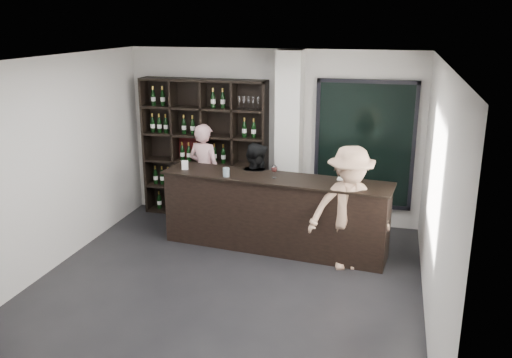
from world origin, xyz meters
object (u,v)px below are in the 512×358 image
(taster_black, at_px, (255,190))
(taster_pink, at_px, (205,172))
(customer, at_px, (349,209))
(tasting_counter, at_px, (274,213))
(wine_shelf, at_px, (205,149))

(taster_black, bearing_deg, taster_pink, -5.62)
(customer, bearing_deg, tasting_counter, 143.12)
(tasting_counter, height_order, taster_pink, taster_pink)
(tasting_counter, bearing_deg, wine_shelf, 148.39)
(wine_shelf, xyz_separation_m, tasting_counter, (1.50, -1.15, -0.63))
(tasting_counter, bearing_deg, customer, -12.99)
(taster_pink, xyz_separation_m, taster_black, (1.04, -0.55, -0.07))
(taster_black, bearing_deg, tasting_counter, 155.29)
(tasting_counter, relative_size, taster_pink, 2.05)
(tasting_counter, distance_m, customer, 1.24)
(taster_pink, relative_size, taster_black, 1.10)
(tasting_counter, height_order, customer, customer)
(wine_shelf, bearing_deg, taster_black, -33.25)
(wine_shelf, relative_size, taster_pink, 1.43)
(taster_pink, height_order, customer, customer)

